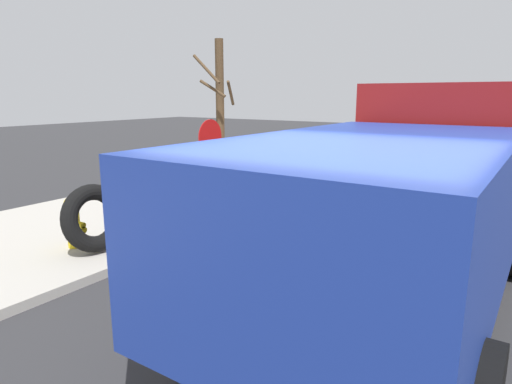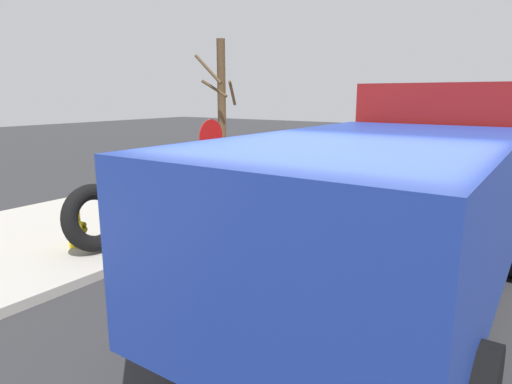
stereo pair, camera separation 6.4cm
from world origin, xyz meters
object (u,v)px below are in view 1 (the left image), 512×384
Objects in this scene: loose_tire at (94,218)px; stop_sign at (210,150)px; dump_truck_green at (506,121)px; dump_truck_blue at (407,191)px; bare_tree at (220,110)px; fire_hydrant at (73,220)px; dump_truck_yellow at (461,130)px.

stop_sign reaches higher than loose_tire.
loose_tire is 19.87m from dump_truck_green.
loose_tire is 0.17× the size of dump_truck_blue.
stop_sign is at bearing -144.65° from bare_tree.
dump_truck_blue is at bearing -76.02° from loose_tire.
loose_tire is 5.10m from dump_truck_blue.
bare_tree is (5.01, 7.06, 0.77)m from dump_truck_blue.
loose_tire is at bearing 176.90° from stop_sign.
dump_truck_green is at bearing -13.04° from loose_tire.
bare_tree reaches higher than fire_hydrant.
stop_sign is 0.31× the size of dump_truck_blue.
dump_truck_blue is (1.22, -4.88, 0.86)m from loose_tire.
dump_truck_green is at bearing -14.45° from fire_hydrant.
dump_truck_yellow is (12.56, -4.18, 0.97)m from fire_hydrant.
dump_truck_yellow reaches higher than loose_tire.
dump_truck_blue is at bearing -178.73° from dump_truck_green.
fire_hydrant is 5.64m from dump_truck_blue.
fire_hydrant is at bearing 167.24° from stop_sign.
bare_tree is (3.29, 2.33, 0.73)m from stop_sign.
dump_truck_green reaches higher than loose_tire.
fire_hydrant is 0.13× the size of dump_truck_green.
fire_hydrant is 3.23m from stop_sign.
dump_truck_yellow is (11.28, 1.22, 0.00)m from dump_truck_blue.
dump_truck_green reaches higher than fire_hydrant.
dump_truck_blue is at bearing -173.83° from dump_truck_yellow.
loose_tire is 6.79m from bare_tree.
fire_hydrant is 6.73m from bare_tree.
bare_tree is (6.22, 2.18, 1.62)m from loose_tire.
bare_tree is at bearing 19.28° from loose_tire.
fire_hydrant is 0.22× the size of bare_tree.
dump_truck_blue is at bearing -125.34° from bare_tree.
dump_truck_blue is 11.34m from dump_truck_yellow.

